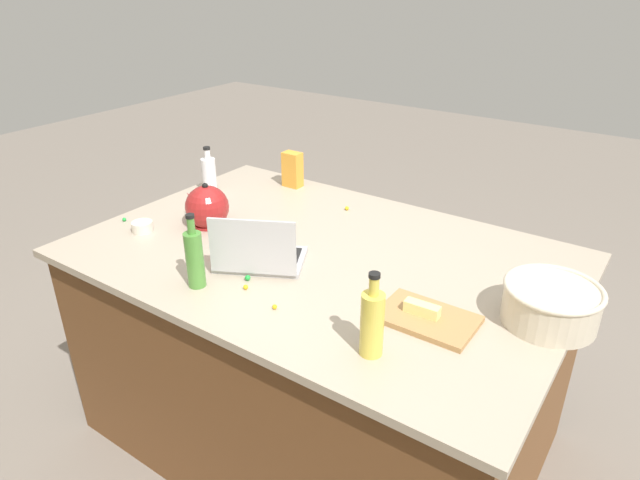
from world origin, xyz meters
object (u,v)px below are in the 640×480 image
object	(u,v)px
bottle_vinegar	(209,174)
ramekin_small	(212,200)
bottle_oil	(372,322)
bottle_olive	(195,258)
kettle	(207,207)
candy_bag	(292,170)
mixing_bowl_large	(551,303)
cutting_board	(427,318)
butter_stick_left	(422,309)
laptop	(259,255)
ramekin_medium	(142,227)

from	to	relation	value
bottle_vinegar	ramekin_small	world-z (taller)	bottle_vinegar
bottle_oil	bottle_olive	size ratio (longest dim) A/B	0.98
kettle	candy_bag	xyz separation A→B (m)	(-0.01, -0.56, 0.01)
ramekin_small	candy_bag	bearing A→B (deg)	-111.27
mixing_bowl_large	cutting_board	world-z (taller)	mixing_bowl_large
ramekin_small	bottle_vinegar	bearing A→B (deg)	-42.36
bottle_vinegar	ramekin_small	bearing A→B (deg)	137.64
bottle_olive	kettle	distance (m)	0.49
mixing_bowl_large	candy_bag	world-z (taller)	candy_bag
bottle_oil	ramekin_small	distance (m)	1.25
butter_stick_left	bottle_oil	bearing A→B (deg)	79.57
laptop	ramekin_small	bearing A→B (deg)	-30.38
bottle_vinegar	cutting_board	size ratio (longest dim) A/B	0.75
bottle_olive	candy_bag	xyz separation A→B (m)	(0.31, -0.94, -0.02)
mixing_bowl_large	laptop	bearing A→B (deg)	13.89
butter_stick_left	candy_bag	distance (m)	1.23
ramekin_small	mixing_bowl_large	bearing A→B (deg)	176.62
candy_bag	ramekin_small	bearing A→B (deg)	68.73
ramekin_medium	kettle	bearing A→B (deg)	-131.44
kettle	cutting_board	distance (m)	1.06
kettle	bottle_vinegar	bearing A→B (deg)	-46.39
kettle	ramekin_small	bearing A→B (deg)	-49.60
ramekin_small	ramekin_medium	bearing A→B (deg)	84.93
bottle_olive	laptop	bearing A→B (deg)	-111.77
laptop	bottle_vinegar	world-z (taller)	same
butter_stick_left	laptop	bearing A→B (deg)	2.88
bottle_vinegar	bottle_olive	distance (m)	0.88
bottle_oil	cutting_board	xyz separation A→B (m)	(-0.06, -0.23, -0.09)
bottle_vinegar	bottle_oil	distance (m)	1.41
laptop	bottle_olive	bearing A→B (deg)	68.23
laptop	ramekin_medium	distance (m)	0.58
butter_stick_left	candy_bag	world-z (taller)	candy_bag
butter_stick_left	candy_bag	bearing A→B (deg)	-34.09
mixing_bowl_large	ramekin_medium	world-z (taller)	mixing_bowl_large
laptop	cutting_board	bearing A→B (deg)	-177.21
bottle_vinegar	bottle_olive	size ratio (longest dim) A/B	0.83
cutting_board	ramekin_small	distance (m)	1.23
kettle	ramekin_medium	distance (m)	0.27
cutting_board	candy_bag	size ratio (longest dim) A/B	1.72
bottle_vinegar	candy_bag	xyz separation A→B (m)	(-0.28, -0.28, -0.00)
ramekin_medium	candy_bag	size ratio (longest dim) A/B	0.50
cutting_board	ramekin_medium	world-z (taller)	ramekin_medium
bottle_vinegar	ramekin_small	distance (m)	0.19
candy_bag	laptop	bearing A→B (deg)	118.74
bottle_oil	ramekin_medium	size ratio (longest dim) A/B	3.03
mixing_bowl_large	bottle_vinegar	xyz separation A→B (m)	(1.62, -0.21, 0.02)
bottle_olive	cutting_board	bearing A→B (deg)	-161.11
mixing_bowl_large	ramekin_small	bearing A→B (deg)	-3.38
laptop	kettle	bearing A→B (deg)	-20.82
bottle_vinegar	bottle_oil	xyz separation A→B (m)	(-1.26, 0.64, 0.02)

